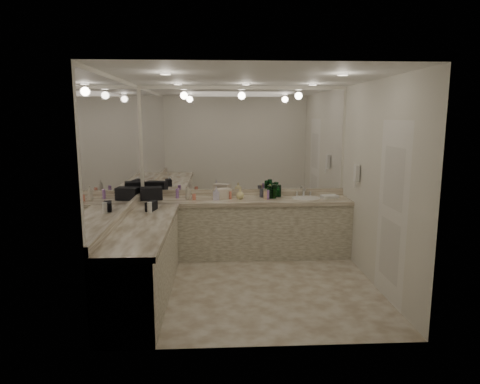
{
  "coord_description": "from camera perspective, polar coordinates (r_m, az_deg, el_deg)",
  "views": [
    {
      "loc": [
        -0.41,
        -5.2,
        2.13
      ],
      "look_at": [
        -0.11,
        0.4,
        1.15
      ],
      "focal_mm": 32.0,
      "sensor_mm": 36.0,
      "label": 1
    }
  ],
  "objects": [
    {
      "name": "vanity_left_base",
      "position": [
        5.26,
        -12.76,
        -9.28
      ],
      "size": [
        0.6,
        2.4,
        0.84
      ],
      "primitive_type": "cube",
      "color": "beige",
      "rests_on": "floor"
    },
    {
      "name": "green_bottle_4",
      "position": [
        6.69,
        3.91,
        0.11
      ],
      "size": [
        0.07,
        0.07,
        0.18
      ],
      "primitive_type": "cylinder",
      "color": "#0F451C",
      "rests_on": "vanity_back_top"
    },
    {
      "name": "faucet",
      "position": [
        6.84,
        8.48,
        0.08
      ],
      "size": [
        0.24,
        0.16,
        0.14
      ],
      "primitive_type": "cube",
      "color": "silver",
      "rests_on": "vanity_back_top"
    },
    {
      "name": "mirror_back",
      "position": [
        6.71,
        0.49,
        6.91
      ],
      "size": [
        3.12,
        0.01,
        1.55
      ],
      "primitive_type": "cube",
      "color": "white",
      "rests_on": "wall_back"
    },
    {
      "name": "lotion_left",
      "position": [
        5.69,
        -11.97,
        -2.04
      ],
      "size": [
        0.06,
        0.06,
        0.14
      ],
      "primitive_type": "cylinder",
      "color": "white",
      "rests_on": "vanity_left_top"
    },
    {
      "name": "green_bottle_0",
      "position": [
        6.7,
        4.71,
        0.11
      ],
      "size": [
        0.07,
        0.07,
        0.18
      ],
      "primitive_type": "cylinder",
      "color": "#0F451C",
      "rests_on": "vanity_back_top"
    },
    {
      "name": "amenity_bottle_7",
      "position": [
        6.63,
        4.49,
        -0.16
      ],
      "size": [
        0.05,
        0.05,
        0.14
      ],
      "primitive_type": "cylinder",
      "color": "#F2D84C",
      "rests_on": "vanity_back_top"
    },
    {
      "name": "backsplash_back",
      "position": [
        6.79,
        0.48,
        -0.06
      ],
      "size": [
        3.2,
        0.04,
        0.1
      ],
      "primitive_type": "cube",
      "color": "beige",
      "rests_on": "vanity_back_top"
    },
    {
      "name": "soap_bottle_a",
      "position": [
        6.51,
        -6.93,
        -0.01
      ],
      "size": [
        0.1,
        0.1,
        0.23
      ],
      "primitive_type": "imported",
      "rotation": [
        0.0,
        0.0,
        0.12
      ],
      "color": "beige",
      "rests_on": "vanity_back_top"
    },
    {
      "name": "amenity_bottle_5",
      "position": [
        6.61,
        3.86,
        -0.51
      ],
      "size": [
        0.04,
        0.04,
        0.07
      ],
      "primitive_type": "cylinder",
      "color": "silver",
      "rests_on": "vanity_back_top"
    },
    {
      "name": "backsplash_left",
      "position": [
        5.46,
        -15.36,
        -2.91
      ],
      "size": [
        0.04,
        3.0,
        0.1
      ],
      "primitive_type": "cube",
      "color": "beige",
      "rests_on": "vanity_left_top"
    },
    {
      "name": "cream_cosmetic_case",
      "position": [
        6.55,
        -2.4,
        -0.23
      ],
      "size": [
        0.3,
        0.25,
        0.15
      ],
      "primitive_type": "cube",
      "rotation": [
        0.0,
        0.0,
        0.4
      ],
      "color": "beige",
      "rests_on": "vanity_back_top"
    },
    {
      "name": "soap_bottle_c",
      "position": [
        6.5,
        0.01,
        -0.26
      ],
      "size": [
        0.15,
        0.15,
        0.16
      ],
      "primitive_type": "imported",
      "rotation": [
        0.0,
        0.0,
        0.25
      ],
      "color": "beige",
      "rests_on": "vanity_back_top"
    },
    {
      "name": "floor",
      "position": [
        5.63,
        1.4,
        -12.29
      ],
      "size": [
        3.2,
        3.2,
        0.0
      ],
      "primitive_type": "plane",
      "color": "beige",
      "rests_on": "ground"
    },
    {
      "name": "green_bottle_3",
      "position": [
        6.71,
        5.19,
        0.16
      ],
      "size": [
        0.07,
        0.07,
        0.19
      ],
      "primitive_type": "cylinder",
      "color": "#0F451C",
      "rests_on": "vanity_back_top"
    },
    {
      "name": "wall_right",
      "position": [
        5.63,
        17.91,
        0.98
      ],
      "size": [
        0.02,
        3.0,
        2.6
      ],
      "primitive_type": "cube",
      "color": "silver",
      "rests_on": "floor"
    },
    {
      "name": "green_bottle_1",
      "position": [
        6.57,
        4.57,
        0.08
      ],
      "size": [
        0.07,
        0.07,
        0.22
      ],
      "primitive_type": "cylinder",
      "color": "#0F451C",
      "rests_on": "vanity_back_top"
    },
    {
      "name": "ceiling",
      "position": [
        5.23,
        1.53,
        15.08
      ],
      "size": [
        3.2,
        3.2,
        0.0
      ],
      "primitive_type": "plane",
      "color": "white",
      "rests_on": "floor"
    },
    {
      "name": "green_bottle_2",
      "position": [
        6.56,
        4.13,
        -0.01
      ],
      "size": [
        0.07,
        0.07,
        0.2
      ],
      "primitive_type": "cylinder",
      "color": "#0F451C",
      "rests_on": "vanity_back_top"
    },
    {
      "name": "amenity_bottle_4",
      "position": [
        6.47,
        -6.14,
        -0.66
      ],
      "size": [
        0.05,
        0.05,
        0.09
      ],
      "primitive_type": "cylinder",
      "color": "#E57F66",
      "rests_on": "vanity_back_top"
    },
    {
      "name": "mirror_left",
      "position": [
        5.34,
        -15.85,
        5.75
      ],
      "size": [
        0.01,
        2.92,
        1.55
      ],
      "primitive_type": "cube",
      "color": "white",
      "rests_on": "wall_left"
    },
    {
      "name": "wall_phone",
      "position": [
        6.26,
        15.29,
        2.44
      ],
      "size": [
        0.06,
        0.1,
        0.24
      ],
      "primitive_type": "cube",
      "color": "white",
      "rests_on": "wall_right"
    },
    {
      "name": "vanity_left_top",
      "position": [
        5.13,
        -12.85,
        -4.53
      ],
      "size": [
        0.64,
        2.42,
        0.06
      ],
      "primitive_type": "cube",
      "color": "beige",
      "rests_on": "vanity_left_base"
    },
    {
      "name": "amenity_bottle_6",
      "position": [
        6.5,
        3.42,
        -0.43
      ],
      "size": [
        0.05,
        0.05,
        0.12
      ],
      "primitive_type": "cylinder",
      "color": "#E0B28C",
      "rests_on": "vanity_back_top"
    },
    {
      "name": "amenity_bottle_3",
      "position": [
        6.5,
        -1.29,
        -0.44
      ],
      "size": [
        0.04,
        0.04,
        0.12
      ],
      "primitive_type": "cylinder",
      "color": "#E57F66",
      "rests_on": "vanity_back_top"
    },
    {
      "name": "wall_left",
      "position": [
        5.4,
        -15.73,
        0.71
      ],
      "size": [
        0.02,
        3.0,
        2.6
      ],
      "primitive_type": "cube",
      "color": "silver",
      "rests_on": "floor"
    },
    {
      "name": "wall_back",
      "position": [
        6.76,
        0.47,
        2.89
      ],
      "size": [
        3.2,
        0.02,
        2.6
      ],
      "primitive_type": "cube",
      "color": "silver",
      "rests_on": "floor"
    },
    {
      "name": "amenity_bottle_2",
      "position": [
        6.5,
        3.76,
        -0.36
      ],
      "size": [
        0.04,
        0.04,
        0.14
      ],
      "primitive_type": "cylinder",
      "color": "#9966B2",
      "rests_on": "vanity_back_top"
    },
    {
      "name": "door",
      "position": [
        5.22,
        19.57,
        -2.6
      ],
      "size": [
        0.02,
        0.82,
        2.1
      ],
      "primitive_type": "cube",
      "color": "white",
      "rests_on": "wall_right"
    },
    {
      "name": "sink",
      "position": [
        6.66,
        8.82,
        -0.87
      ],
      "size": [
        0.44,
        0.44,
        0.03
      ],
      "primitive_type": "cylinder",
      "color": "white",
      "rests_on": "vanity_back_top"
    },
    {
      "name": "vanity_back_base",
      "position": [
        6.64,
        0.62,
        -4.99
      ],
      "size": [
        3.2,
        0.6,
        0.84
      ],
      "primitive_type": "cube",
      "color": "beige",
      "rests_on": "floor"
    },
    {
      "name": "soap_bottle_b",
      "position": [
        6.43,
        -3.17,
        -0.19
      ],
      "size": [
        0.1,
        0.1,
        0.2
      ],
      "primitive_type": "imported",
      "rotation": [
        0.0,
        0.0,
        -0.16
      ],
      "color": "silver",
      "rests_on": "vanity_back_top"
    },
    {
      "name": "black_toiletry_bag",
      "position": [
        6.57,
        -11.76,
        -0.24
      ],
      "size": [
        0.36,
        0.26,
        0.18
      ],
      "primitive_type": "cube",
      "rotation": [
        0.0,
        0.0,
        0.2
      ],
      "color": "black",
      "rests_on": "vanity_back_top"
    },
    {
      "name": "amenity_bottle_1",
      "position": [
        6.67,
        2.86,
        -0.11
      ],
      "size": [
        0.06,
        0.06,
        0.13
      ],
      "primitive_type": "cylinder",
      "color": "#3F3F4C",
      "rests_on": "vanity_back_top"
    },
    {
      "name": "black_bag_spill",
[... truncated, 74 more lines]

